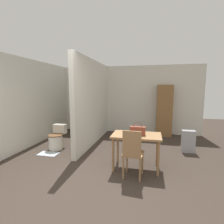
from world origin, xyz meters
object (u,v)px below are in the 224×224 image
wooden_chair (133,152)px  handbag (138,131)px  wooden_cabinet (164,111)px  toilet (57,139)px  dining_table (136,139)px  space_heater (188,141)px

wooden_chair → handbag: 0.51m
wooden_cabinet → toilet: bearing=-145.5°
handbag → toilet: bearing=161.6°
dining_table → space_heater: size_ratio=1.72×
handbag → space_heater: 1.86m
dining_table → wooden_cabinet: 2.90m
wooden_cabinet → space_heater: 1.74m
space_heater → handbag: bearing=-134.0°
wooden_chair → handbag: size_ratio=2.99×
dining_table → toilet: size_ratio=1.53×
wooden_chair → wooden_cabinet: bearing=81.5°
wooden_chair → handbag: bearing=87.3°
wooden_chair → wooden_cabinet: wooden_cabinet is taller
wooden_chair → toilet: 2.53m
wooden_cabinet → dining_table: bearing=-104.7°
toilet → wooden_cabinet: size_ratio=0.36×
handbag → space_heater: bearing=46.0°
toilet → space_heater: bearing=8.4°
handbag → dining_table: bearing=127.3°
toilet → wooden_cabinet: wooden_cabinet is taller
dining_table → space_heater: 1.81m
handbag → space_heater: (1.23, 1.28, -0.53)m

